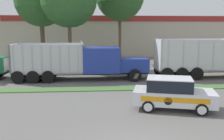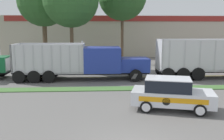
{
  "view_description": "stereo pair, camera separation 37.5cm",
  "coord_description": "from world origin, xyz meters",
  "views": [
    {
      "loc": [
        -1.64,
        -8.24,
        4.4
      ],
      "look_at": [
        -0.28,
        9.42,
        1.43
      ],
      "focal_mm": 40.0,
      "sensor_mm": 36.0,
      "label": 1
    },
    {
      "loc": [
        -1.27,
        -8.27,
        4.4
      ],
      "look_at": [
        -0.28,
        9.42,
        1.43
      ],
      "focal_mm": 40.0,
      "sensor_mm": 36.0,
      "label": 2
    }
  ],
  "objects": [
    {
      "name": "centre_line_6",
      "position": [
        9.33,
        14.12,
        0.0
      ],
      "size": [
        2.4,
        0.14,
        0.01
      ],
      "primitive_type": "cube",
      "color": "yellow",
      "rests_on": "ground_plane"
    },
    {
      "name": "centre_line_4",
      "position": [
        -1.47,
        14.12,
        0.0
      ],
      "size": [
        2.4,
        0.14,
        0.01
      ],
      "primitive_type": "cube",
      "color": "yellow",
      "rests_on": "ground_plane"
    },
    {
      "name": "centre_line_3",
      "position": [
        -6.87,
        14.12,
        0.0
      ],
      "size": [
        2.4,
        0.14,
        0.01
      ],
      "primitive_type": "cube",
      "color": "yellow",
      "rests_on": "ground_plane"
    },
    {
      "name": "rally_car",
      "position": [
        2.68,
        4.73,
        0.89
      ],
      "size": [
        4.68,
        2.92,
        1.78
      ],
      "color": "silver",
      "rests_on": "ground_plane"
    },
    {
      "name": "grass_verge",
      "position": [
        0.0,
        9.51,
        0.03
      ],
      "size": [
        120.0,
        1.21,
        0.06
      ],
      "primitive_type": "cube",
      "color": "#477538",
      "rests_on": "ground_plane"
    },
    {
      "name": "dump_truck_lead",
      "position": [
        -1.82,
        13.22,
        1.47
      ],
      "size": [
        11.47,
        2.85,
        3.41
      ],
      "color": "black",
      "rests_on": "ground_plane"
    },
    {
      "name": "store_building_backdrop",
      "position": [
        1.94,
        35.45,
        3.15
      ],
      "size": [
        35.39,
        12.1,
        6.29
      ],
      "color": "#BCB29E",
      "rests_on": "ground_plane"
    },
    {
      "name": "centre_line_5",
      "position": [
        3.93,
        14.12,
        0.0
      ],
      "size": [
        2.4,
        0.14,
        0.01
      ],
      "primitive_type": "cube",
      "color": "yellow",
      "rests_on": "ground_plane"
    }
  ]
}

